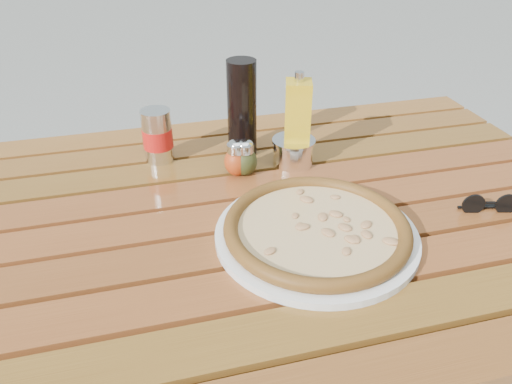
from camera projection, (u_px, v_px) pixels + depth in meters
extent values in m
cube|color=#33200B|center=(416.00, 220.00, 1.63)|extent=(0.06, 0.06, 0.70)
cube|color=#3D250D|center=(259.00, 231.00, 0.99)|extent=(1.36, 0.86, 0.04)
cube|color=#502F0E|center=(312.00, 332.00, 0.72)|extent=(1.40, 0.09, 0.03)
cube|color=#58270F|center=(291.00, 286.00, 0.81)|extent=(1.40, 0.09, 0.03)
cube|color=#51250E|center=(273.00, 248.00, 0.89)|extent=(1.40, 0.09, 0.03)
cube|color=#58270F|center=(259.00, 217.00, 0.97)|extent=(1.40, 0.09, 0.03)
cube|color=#56260F|center=(246.00, 191.00, 1.06)|extent=(1.40, 0.09, 0.03)
cube|color=#4E2C0D|center=(236.00, 168.00, 1.14)|extent=(1.40, 0.09, 0.03)
cube|color=#532C0E|center=(227.00, 149.00, 1.22)|extent=(1.40, 0.09, 0.03)
cube|color=#5B3010|center=(219.00, 132.00, 1.31)|extent=(1.40, 0.09, 0.03)
cylinder|color=silver|center=(316.00, 235.00, 0.89)|extent=(0.41, 0.41, 0.01)
cylinder|color=beige|center=(317.00, 229.00, 0.88)|extent=(0.32, 0.32, 0.01)
torus|color=black|center=(317.00, 227.00, 0.88)|extent=(0.34, 0.34, 0.03)
ellipsoid|color=#BB4115|center=(237.00, 162.00, 1.07)|extent=(0.07, 0.07, 0.06)
cylinder|color=silver|center=(236.00, 148.00, 1.05)|extent=(0.05, 0.05, 0.02)
ellipsoid|color=silver|center=(236.00, 144.00, 1.05)|extent=(0.05, 0.05, 0.02)
ellipsoid|color=#3B3F19|center=(245.00, 162.00, 1.07)|extent=(0.05, 0.05, 0.06)
cylinder|color=silver|center=(245.00, 148.00, 1.05)|extent=(0.04, 0.04, 0.02)
ellipsoid|color=silver|center=(244.00, 144.00, 1.05)|extent=(0.04, 0.04, 0.02)
cylinder|color=black|center=(242.00, 109.00, 1.12)|extent=(0.08, 0.08, 0.22)
cylinder|color=silver|center=(158.00, 136.00, 1.11)|extent=(0.09, 0.09, 0.12)
cylinder|color=red|center=(158.00, 138.00, 1.11)|extent=(0.09, 0.09, 0.04)
cube|color=gold|center=(297.00, 124.00, 1.08)|extent=(0.07, 0.07, 0.19)
cylinder|color=silver|center=(299.00, 77.00, 1.03)|extent=(0.02, 0.02, 0.02)
cylinder|color=white|center=(293.00, 152.00, 1.11)|extent=(0.11, 0.11, 0.05)
cylinder|color=silver|center=(294.00, 141.00, 1.10)|extent=(0.12, 0.12, 0.01)
sphere|color=white|center=(294.00, 137.00, 1.09)|extent=(0.02, 0.02, 0.01)
cylinder|color=black|center=(473.00, 205.00, 0.95)|extent=(0.04, 0.01, 0.04)
cylinder|color=black|center=(507.00, 204.00, 0.95)|extent=(0.04, 0.01, 0.04)
cube|color=black|center=(491.00, 203.00, 0.95)|extent=(0.02, 0.01, 0.00)
cube|color=black|center=(481.00, 207.00, 0.97)|extent=(0.09, 0.03, 0.00)
cube|color=black|center=(490.00, 205.00, 0.97)|extent=(0.09, 0.03, 0.00)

